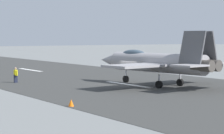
# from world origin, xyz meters

# --- Properties ---
(ground_plane) EXTENTS (400.00, 400.00, 0.00)m
(ground_plane) POSITION_xyz_m (0.00, 0.00, 0.00)
(ground_plane) COLOR slate
(runway_strip) EXTENTS (240.00, 26.00, 0.02)m
(runway_strip) POSITION_xyz_m (-0.02, 0.00, 0.01)
(runway_strip) COLOR #363635
(runway_strip) RESTS_ON ground
(fighter_jet) EXTENTS (17.08, 14.48, 5.68)m
(fighter_jet) POSITION_xyz_m (-2.95, -1.84, 2.48)
(fighter_jet) COLOR #959296
(fighter_jet) RESTS_ON ground
(crew_person) EXTENTS (0.70, 0.36, 1.71)m
(crew_person) POSITION_xyz_m (7.97, 9.37, 0.86)
(crew_person) COLOR #1E2338
(crew_person) RESTS_ON ground
(marker_cone_near) EXTENTS (0.44, 0.44, 0.55)m
(marker_cone_near) POSITION_xyz_m (-11.33, 12.62, 0.28)
(marker_cone_near) COLOR orange
(marker_cone_near) RESTS_ON ground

